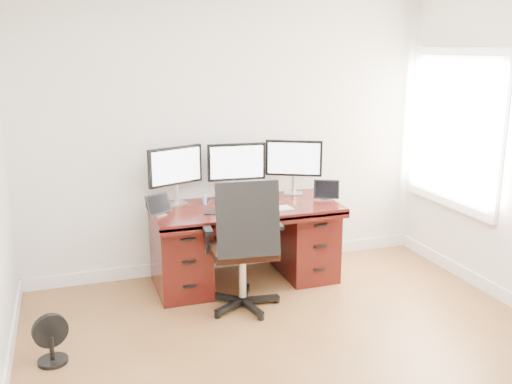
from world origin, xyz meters
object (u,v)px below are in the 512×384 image
object	(u,v)px
office_chair	(244,267)
keyboard	(259,210)
monitor_center	(237,164)
desk	(245,241)
floor_fan	(51,340)

from	to	relation	value
office_chair	keyboard	bearing A→B (deg)	59.50
monitor_center	office_chair	bearing A→B (deg)	-98.35
desk	keyboard	distance (m)	0.43
monitor_center	desk	bearing A→B (deg)	-85.23
desk	monitor_center	bearing A→B (deg)	90.03
monitor_center	keyboard	xyz separation A→B (m)	(0.06, -0.47, -0.33)
desk	office_chair	world-z (taller)	office_chair
desk	keyboard	size ratio (longest dim) A/B	5.62
monitor_center	keyboard	bearing A→B (deg)	-78.03
office_chair	keyboard	size ratio (longest dim) A/B	3.77
office_chair	monitor_center	distance (m)	1.08
monitor_center	keyboard	world-z (taller)	monitor_center
floor_fan	keyboard	distance (m)	1.99
desk	monitor_center	distance (m)	0.72
desk	monitor_center	size ratio (longest dim) A/B	3.09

